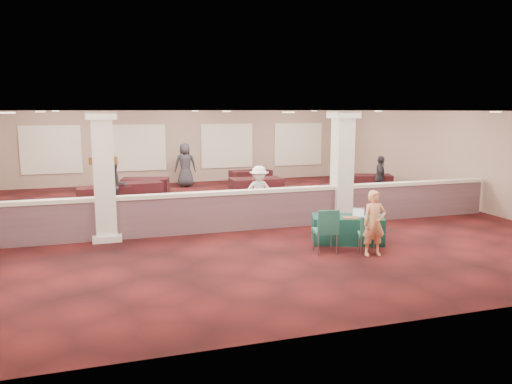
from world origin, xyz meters
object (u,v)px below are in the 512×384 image
object	(u,v)px
near_table	(347,229)
far_table_back_center	(145,187)
woman	(374,223)
far_table_back_right	(251,178)
far_table_front_right	(369,184)
attendee_a	(115,186)
attendee_c	(380,178)
attendee_d	(185,165)
far_table_back_left	(134,193)
conf_chair_side	(326,227)
far_table_front_left	(104,197)
far_table_front_center	(256,188)
attendee_b	(259,191)
conf_chair_main	(369,231)

from	to	relation	value
near_table	far_table_back_center	distance (m)	9.19
woman	far_table_back_right	distance (m)	10.59
far_table_front_right	attendee_a	world-z (taller)	attendee_a
attendee_a	attendee_c	size ratio (longest dim) A/B	0.98
far_table_back_center	attendee_d	xyz separation A→B (m)	(1.84, 1.92, 0.59)
far_table_front_right	far_table_back_left	size ratio (longest dim) A/B	0.93
conf_chair_side	far_table_back_center	size ratio (longest dim) A/B	0.60
attendee_c	attendee_d	size ratio (longest dim) A/B	0.85
attendee_d	far_table_front_left	bearing A→B (deg)	51.38
far_table_back_center	woman	bearing A→B (deg)	-65.92
attendee_c	far_table_front_center	bearing A→B (deg)	97.71
far_table_front_left	attendee_c	xyz separation A→B (m)	(9.60, -1.50, 0.45)
far_table_front_center	attendee_a	bearing A→B (deg)	-172.64
woman	attendee_d	world-z (taller)	attendee_d
attendee_c	attendee_b	bearing A→B (deg)	133.56
far_table_back_left	conf_chair_side	bearing A→B (deg)	-63.53
attendee_c	far_table_back_left	bearing A→B (deg)	105.55
conf_chair_side	attendee_b	size ratio (longest dim) A/B	0.66
far_table_back_left	attendee_c	bearing A→B (deg)	-11.60
woman	far_table_front_left	bearing A→B (deg)	130.66
near_table	far_table_front_left	world-z (taller)	far_table_front_left
conf_chair_side	attendee_d	size ratio (longest dim) A/B	0.55
near_table	conf_chair_side	bearing A→B (deg)	-120.86
far_table_front_right	far_table_back_center	world-z (taller)	far_table_front_right
woman	far_table_back_left	size ratio (longest dim) A/B	0.79
near_table	far_table_front_right	bearing A→B (deg)	76.42
conf_chair_side	far_table_front_center	xyz separation A→B (m)	(0.60, 7.24, -0.23)
attendee_a	attendee_c	distance (m)	9.28
woman	attendee_b	distance (m)	4.83
far_table_back_center	attendee_c	size ratio (longest dim) A/B	1.07
conf_chair_side	far_table_back_right	world-z (taller)	conf_chair_side
far_table_front_left	far_table_back_right	size ratio (longest dim) A/B	1.01
far_table_front_center	attendee_d	size ratio (longest dim) A/B	1.00
attendee_d	far_table_front_right	bearing A→B (deg)	155.74
conf_chair_side	attendee_d	xyz separation A→B (m)	(-1.40, 10.86, 0.32)
conf_chair_side	attendee_a	size ratio (longest dim) A/B	0.66
woman	far_table_back_right	xyz separation A→B (m)	(0.31, 10.58, -0.39)
far_table_front_center	far_table_back_left	world-z (taller)	same
conf_chair_main	attendee_c	size ratio (longest dim) A/B	0.54
near_table	far_table_front_right	size ratio (longest dim) A/B	0.98
far_table_front_left	near_table	bearing A→B (deg)	-48.90
conf_chair_main	far_table_front_right	size ratio (longest dim) A/B	0.49
far_table_back_right	attendee_b	distance (m)	6.10
far_table_front_center	far_table_front_left	bearing A→B (deg)	180.00
conf_chair_side	far_table_front_center	distance (m)	7.27
conf_chair_side	far_table_back_left	xyz separation A→B (m)	(-3.74, 7.51, -0.23)
attendee_a	conf_chair_side	bearing A→B (deg)	-68.55
far_table_back_left	attendee_d	bearing A→B (deg)	55.10
far_table_back_right	attendee_c	bearing A→B (deg)	-50.79
attendee_a	woman	bearing A→B (deg)	-64.98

